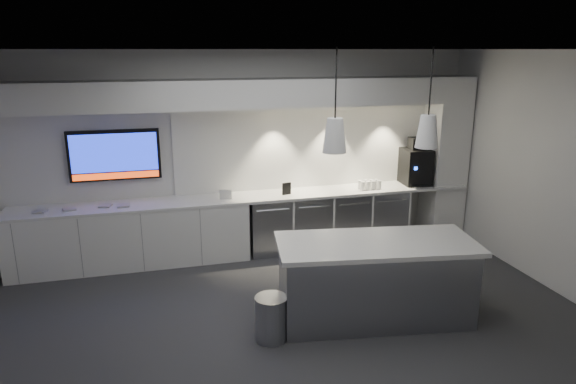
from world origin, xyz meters
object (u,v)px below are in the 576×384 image
object	(u,v)px
bin	(271,318)
coffee_machine	(416,165)
island	(375,280)
wall_tv	(115,155)

from	to	relation	value
bin	coffee_machine	bearing A→B (deg)	39.93
island	coffee_machine	bearing A→B (deg)	61.98
bin	coffee_machine	xyz separation A→B (m)	(2.96, 2.48, 0.96)
wall_tv	bin	distance (m)	3.43
island	wall_tv	bearing A→B (deg)	146.32
wall_tv	island	world-z (taller)	wall_tv
wall_tv	coffee_machine	bearing A→B (deg)	-3.08
island	bin	distance (m)	1.27
bin	coffee_machine	distance (m)	3.98
island	bin	xyz separation A→B (m)	(-1.24, -0.14, -0.23)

